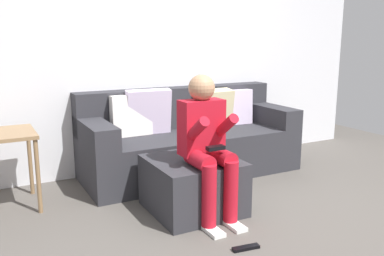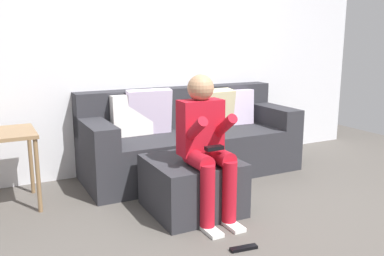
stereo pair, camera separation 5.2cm
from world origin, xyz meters
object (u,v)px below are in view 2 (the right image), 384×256
(couch_sectional, at_px, (189,140))
(person_seated, at_px, (206,141))
(ottoman, at_px, (192,185))
(remote_near_ottoman, at_px, (244,248))

(couch_sectional, height_order, person_seated, person_seated)
(ottoman, distance_m, remote_near_ottoman, 0.79)
(couch_sectional, bearing_deg, person_seated, -110.24)
(ottoman, xyz_separation_m, remote_near_ottoman, (0.01, -0.76, -0.21))
(person_seated, bearing_deg, ottoman, 99.16)
(couch_sectional, bearing_deg, ottoman, -115.38)
(remote_near_ottoman, bearing_deg, couch_sectional, 82.88)
(person_seated, relative_size, remote_near_ottoman, 5.86)
(person_seated, distance_m, remote_near_ottoman, 0.85)
(couch_sectional, distance_m, remote_near_ottoman, 1.77)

